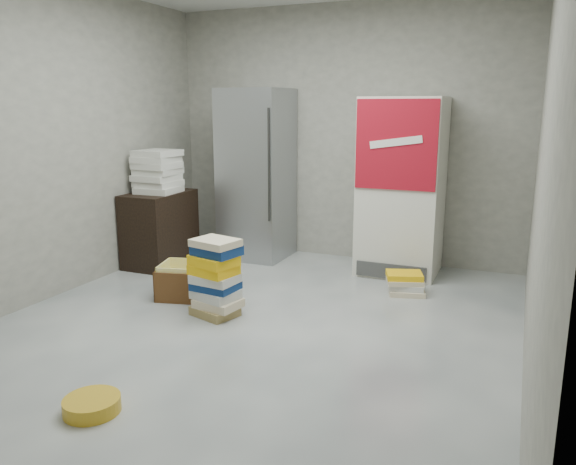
% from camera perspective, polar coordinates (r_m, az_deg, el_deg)
% --- Properties ---
extents(ground, '(5.00, 5.00, 0.00)m').
position_cam_1_polar(ground, '(4.39, -4.74, -10.24)').
color(ground, silver).
rests_on(ground, ground).
extents(room_shell, '(4.04, 5.04, 2.82)m').
position_cam_1_polar(room_shell, '(4.05, -5.22, 13.90)').
color(room_shell, '#A39F93').
rests_on(room_shell, ground).
extents(steel_fridge, '(0.70, 0.72, 1.90)m').
position_cam_1_polar(steel_fridge, '(6.40, -3.19, 5.89)').
color(steel_fridge, '#ACAFB5').
rests_on(steel_fridge, ground).
extents(coke_cooler, '(0.80, 0.73, 1.80)m').
position_cam_1_polar(coke_cooler, '(5.87, 11.47, 4.58)').
color(coke_cooler, silver).
rests_on(coke_cooler, ground).
extents(wood_shelf, '(0.50, 0.80, 0.80)m').
position_cam_1_polar(wood_shelf, '(6.30, -12.88, 0.39)').
color(wood_shelf, black).
rests_on(wood_shelf, ground).
extents(supply_box_stack, '(0.44, 0.44, 0.45)m').
position_cam_1_polar(supply_box_stack, '(6.19, -13.12, 6.06)').
color(supply_box_stack, silver).
rests_on(supply_box_stack, wood_shelf).
extents(phonebook_stack_main, '(0.44, 0.38, 0.66)m').
position_cam_1_polar(phonebook_stack_main, '(4.68, -7.38, -4.56)').
color(phonebook_stack_main, olive).
rests_on(phonebook_stack_main, ground).
extents(phonebook_stack_side, '(0.42, 0.36, 0.20)m').
position_cam_1_polar(phonebook_stack_side, '(5.35, 11.84, -5.07)').
color(phonebook_stack_side, beige).
rests_on(phonebook_stack_side, ground).
extents(cardboard_box, '(0.48, 0.48, 0.32)m').
position_cam_1_polar(cardboard_box, '(5.23, -10.71, -5.07)').
color(cardboard_box, yellow).
rests_on(cardboard_box, ground).
extents(bucket_lid, '(0.39, 0.39, 0.09)m').
position_cam_1_polar(bucket_lid, '(3.54, -19.29, -16.21)').
color(bucket_lid, gold).
rests_on(bucket_lid, ground).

